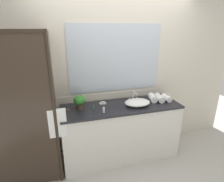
# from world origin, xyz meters

# --- Properties ---
(ground_plane) EXTENTS (8.00, 8.00, 0.00)m
(ground_plane) POSITION_xyz_m (0.00, 0.00, 0.00)
(ground_plane) COLOR #B7B2A8
(wall_back_with_mirror) EXTENTS (4.40, 0.06, 2.60)m
(wall_back_with_mirror) POSITION_xyz_m (0.00, 0.34, 1.31)
(wall_back_with_mirror) COLOR beige
(wall_back_with_mirror) RESTS_ON ground_plane
(vanity_cabinet) EXTENTS (1.80, 0.58, 0.90)m
(vanity_cabinet) POSITION_xyz_m (0.00, 0.01, 0.45)
(vanity_cabinet) COLOR silver
(vanity_cabinet) RESTS_ON ground_plane
(shower_enclosure) EXTENTS (1.20, 0.59, 2.00)m
(shower_enclosure) POSITION_xyz_m (-1.27, -0.19, 1.02)
(shower_enclosure) COLOR #2D2319
(shower_enclosure) RESTS_ON ground_plane
(sink_basin) EXTENTS (0.40, 0.29, 0.09)m
(sink_basin) POSITION_xyz_m (0.24, -0.04, 0.94)
(sink_basin) COLOR white
(sink_basin) RESTS_ON vanity_cabinet
(faucet) EXTENTS (0.17, 0.15, 0.17)m
(faucet) POSITION_xyz_m (0.24, 0.12, 0.96)
(faucet) COLOR silver
(faucet) RESTS_ON vanity_cabinet
(potted_plant) EXTENTS (0.17, 0.17, 0.20)m
(potted_plant) POSITION_xyz_m (-0.62, 0.07, 1.02)
(potted_plant) COLOR #473828
(potted_plant) RESTS_ON vanity_cabinet
(soap_dish) EXTENTS (0.10, 0.07, 0.04)m
(soap_dish) POSITION_xyz_m (-0.25, 0.16, 0.91)
(soap_dish) COLOR silver
(soap_dish) RESTS_ON vanity_cabinet
(amenity_bottle_body_wash) EXTENTS (0.03, 0.03, 0.08)m
(amenity_bottle_body_wash) POSITION_xyz_m (-0.31, -0.16, 0.94)
(amenity_bottle_body_wash) COLOR silver
(amenity_bottle_body_wash) RESTS_ON vanity_cabinet
(amenity_bottle_lotion) EXTENTS (0.03, 0.03, 0.09)m
(amenity_bottle_lotion) POSITION_xyz_m (-0.43, -0.00, 0.94)
(amenity_bottle_lotion) COLOR #4C7056
(amenity_bottle_lotion) RESTS_ON vanity_cabinet
(rolled_towel_near_edge) EXTENTS (0.10, 0.19, 0.10)m
(rolled_towel_near_edge) POSITION_xyz_m (0.76, -0.01, 0.95)
(rolled_towel_near_edge) COLOR white
(rolled_towel_near_edge) RESTS_ON vanity_cabinet
(rolled_towel_middle) EXTENTS (0.14, 0.26, 0.10)m
(rolled_towel_middle) POSITION_xyz_m (0.65, 0.03, 0.95)
(rolled_towel_middle) COLOR white
(rolled_towel_middle) RESTS_ON vanity_cabinet
(rolled_towel_far_edge) EXTENTS (0.15, 0.23, 0.11)m
(rolled_towel_far_edge) POSITION_xyz_m (0.54, 0.05, 0.95)
(rolled_towel_far_edge) COLOR white
(rolled_towel_far_edge) RESTS_ON vanity_cabinet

